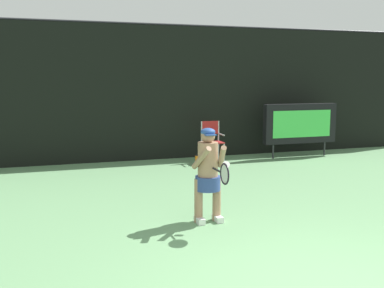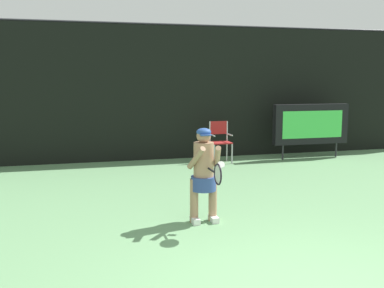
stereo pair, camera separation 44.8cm
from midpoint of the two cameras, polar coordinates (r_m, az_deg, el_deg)
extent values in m
cube|color=black|center=(12.59, -3.42, 6.23)|extent=(18.00, 0.12, 3.60)
cylinder|color=#38383D|center=(12.66, -3.49, 14.53)|extent=(18.00, 0.05, 0.05)
cube|color=black|center=(13.27, 15.34, 2.37)|extent=(2.20, 0.20, 1.10)
cube|color=#42D54F|center=(13.18, 15.57, 2.33)|extent=(1.80, 0.01, 0.75)
cylinder|color=#2D2D33|center=(12.97, 12.07, -0.99)|extent=(0.05, 0.05, 0.40)
cylinder|color=#2D2D33|center=(13.80, 18.18, -0.67)|extent=(0.05, 0.05, 0.40)
cylinder|color=#B7B7BC|center=(11.93, 3.85, -1.32)|extent=(0.04, 0.04, 0.52)
cylinder|color=#B7B7BC|center=(12.09, 5.99, -1.22)|extent=(0.04, 0.04, 0.52)
cylinder|color=#B7B7BC|center=(12.31, 3.24, -1.02)|extent=(0.04, 0.04, 0.52)
cylinder|color=#B7B7BC|center=(12.47, 5.33, -0.93)|extent=(0.04, 0.04, 0.52)
cube|color=maroon|center=(12.15, 4.62, 0.16)|extent=(0.52, 0.44, 0.03)
cylinder|color=#B7B7BC|center=(12.23, 3.26, 1.48)|extent=(0.04, 0.04, 0.56)
cylinder|color=#B7B7BC|center=(12.39, 5.36, 1.54)|extent=(0.04, 0.04, 0.56)
cube|color=maroon|center=(12.30, 4.32, 2.02)|extent=(0.48, 0.02, 0.34)
cylinder|color=#B7B7BC|center=(12.05, 3.56, 1.08)|extent=(0.04, 0.44, 0.04)
cylinder|color=#B7B7BC|center=(12.21, 5.69, 1.15)|extent=(0.04, 0.44, 0.04)
cylinder|color=orange|center=(11.86, 2.56, -2.05)|extent=(0.07, 0.07, 0.24)
cylinder|color=black|center=(11.84, 2.57, -1.42)|extent=(0.03, 0.03, 0.03)
cube|color=white|center=(7.23, 2.17, -9.38)|extent=(0.11, 0.26, 0.09)
cube|color=white|center=(7.32, 4.44, -9.17)|extent=(0.11, 0.26, 0.09)
cylinder|color=#A37A5B|center=(7.19, 2.06, -7.00)|extent=(0.13, 0.13, 0.69)
cylinder|color=#A37A5B|center=(7.28, 4.33, -6.82)|extent=(0.13, 0.13, 0.69)
cylinder|color=navy|center=(7.17, 3.22, -4.85)|extent=(0.39, 0.39, 0.22)
cylinder|color=#A37A5B|center=(7.10, 3.25, -2.05)|extent=(0.31, 0.31, 0.56)
sphere|color=#A37A5B|center=(7.04, 3.27, 0.99)|extent=(0.22, 0.22, 0.22)
ellipsoid|color=#284C93|center=(7.04, 3.28, 1.48)|extent=(0.22, 0.22, 0.12)
cube|color=#284C93|center=(6.95, 3.53, 1.12)|extent=(0.17, 0.12, 0.02)
cylinder|color=#A37A5B|center=(6.88, 2.38, -1.74)|extent=(0.19, 0.46, 0.40)
cylinder|color=#A37A5B|center=(6.99, 4.97, -1.61)|extent=(0.19, 0.46, 0.40)
cylinder|color=white|center=(6.90, 5.45, -2.62)|extent=(0.13, 0.13, 0.11)
cylinder|color=black|center=(6.84, 4.27, -3.24)|extent=(0.03, 0.28, 0.03)
torus|color=black|center=(6.56, 5.16, -3.74)|extent=(0.02, 0.31, 0.31)
ellipsoid|color=silver|center=(6.56, 5.16, -3.74)|extent=(0.01, 0.26, 0.26)
camera|label=1|loc=(0.22, -88.60, 0.20)|focal=43.39mm
camera|label=2|loc=(0.22, 91.40, -0.20)|focal=43.39mm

